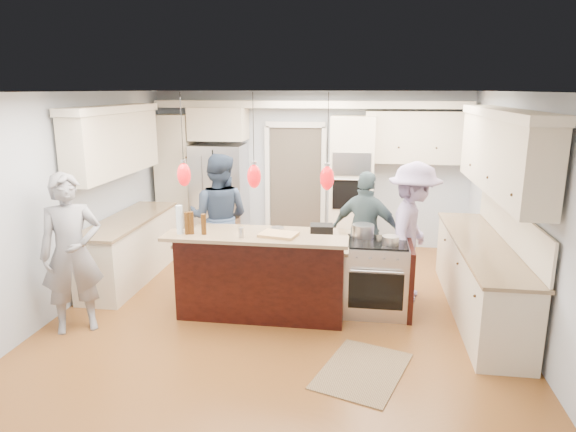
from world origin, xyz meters
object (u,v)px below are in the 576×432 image
kitchen_island (266,271)px  island_range (378,277)px  refrigerator (220,196)px  person_far_left (219,218)px  person_bar_end (72,254)px

kitchen_island → island_range: 1.41m
refrigerator → person_far_left: (0.45, -1.64, 0.03)m
refrigerator → island_range: bearing=-42.6°
island_range → refrigerator: bearing=137.4°
refrigerator → person_far_left: bearing=-74.7°
refrigerator → island_range: 3.71m
refrigerator → person_far_left: 1.70m
kitchen_island → person_far_left: 1.34m
person_bar_end → person_far_left: bearing=25.8°
kitchen_island → person_far_left: bearing=132.6°
island_range → kitchen_island: bearing=-176.9°
refrigerator → person_bar_end: person_bar_end is taller
refrigerator → person_bar_end: size_ratio=0.97×
person_bar_end → kitchen_island: bearing=-7.1°
refrigerator → person_far_left: size_ratio=0.97×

